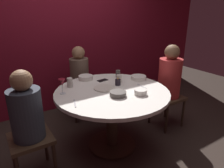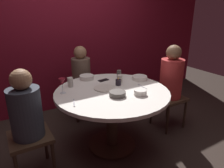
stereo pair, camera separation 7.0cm
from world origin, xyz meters
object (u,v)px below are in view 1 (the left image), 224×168
at_px(bowl_serving_large, 118,94).
at_px(bowl_salad_center, 86,78).
at_px(cell_phone, 103,80).
at_px(cup_near_candle, 118,74).
at_px(bowl_sauce_side, 141,92).
at_px(wine_glass, 62,83).
at_px(candle_holder, 118,82).
at_px(dining_table, 112,103).
at_px(bowl_small_white, 139,78).
at_px(dinner_plate, 104,88).
at_px(cup_by_left_diner, 70,83).
at_px(seated_diner_right, 170,78).
at_px(seated_diner_back, 80,74).
at_px(seated_diner_left, 27,115).
at_px(cup_by_right_diner, 119,79).

xyz_separation_m(bowl_serving_large, bowl_salad_center, (-0.06, 0.70, 0.00)).
height_order(cell_phone, cup_near_candle, cup_near_candle).
height_order(bowl_serving_large, cup_near_candle, cup_near_candle).
relative_size(bowl_serving_large, bowl_sauce_side, 1.28).
bearing_deg(wine_glass, candle_holder, -8.11).
distance_m(dining_table, wine_glass, 0.63).
xyz_separation_m(bowl_small_white, cup_near_candle, (-0.18, 0.23, 0.02)).
xyz_separation_m(dinner_plate, bowl_salad_center, (-0.04, 0.43, 0.02)).
xyz_separation_m(candle_holder, cup_by_left_diner, (-0.53, 0.26, 0.02)).
height_order(seated_diner_right, bowl_salad_center, seated_diner_right).
xyz_separation_m(wine_glass, bowl_serving_large, (0.49, -0.38, -0.10)).
xyz_separation_m(seated_diner_right, cup_near_candle, (-0.62, 0.38, 0.07)).
relative_size(bowl_salad_center, cup_by_left_diner, 1.65).
height_order(cell_phone, cup_by_left_diner, cup_by_left_diner).
bearing_deg(seated_diner_back, candle_holder, 10.79).
distance_m(bowl_small_white, bowl_sauce_side, 0.52).
height_order(wine_glass, dinner_plate, wine_glass).
bearing_deg(dining_table, candle_holder, 35.70).
bearing_deg(dinner_plate, candle_holder, 4.88).
bearing_deg(bowl_small_white, cup_by_left_diner, 166.10).
bearing_deg(cell_phone, bowl_serving_large, -19.92).
xyz_separation_m(seated_diner_left, bowl_small_white, (1.47, 0.15, 0.07)).
bearing_deg(cup_near_candle, seated_diner_left, -163.70).
bearing_deg(cup_near_candle, dining_table, -131.65).
height_order(dining_table, cup_by_right_diner, cup_by_right_diner).
xyz_separation_m(bowl_small_white, cup_by_left_diner, (-0.89, 0.22, 0.03)).
relative_size(seated_diner_left, bowl_serving_large, 6.34).
bearing_deg(dining_table, seated_diner_right, 0.00).
relative_size(seated_diner_right, wine_glass, 6.89).
bearing_deg(dining_table, wine_glass, 158.03).
bearing_deg(bowl_salad_center, cup_by_right_diner, -44.98).
relative_size(dining_table, cup_by_right_diner, 13.71).
distance_m(candle_holder, bowl_small_white, 0.36).
height_order(bowl_salad_center, cup_by_right_diner, cup_by_right_diner).
bearing_deg(bowl_salad_center, cup_by_left_diner, -151.28).
distance_m(seated_diner_left, cell_phone, 1.10).
xyz_separation_m(seated_diner_left, dinner_plate, (0.91, 0.10, 0.05)).
distance_m(seated_diner_back, cup_by_right_diner, 0.79).
bearing_deg(seated_diner_back, cup_by_left_diner, -33.08).
distance_m(wine_glass, cup_near_candle, 0.88).
relative_size(seated_diner_back, bowl_salad_center, 5.97).
bearing_deg(candle_holder, bowl_small_white, 5.54).
height_order(dining_table, wine_glass, wine_glass).
xyz_separation_m(bowl_salad_center, cup_by_right_diner, (0.32, -0.32, 0.02)).
xyz_separation_m(bowl_sauce_side, cup_by_left_diner, (-0.58, 0.64, 0.03)).
distance_m(seated_diner_left, bowl_salad_center, 1.02).
height_order(bowl_salad_center, bowl_small_white, bowl_salad_center).
relative_size(dining_table, bowl_small_white, 6.59).
bearing_deg(bowl_serving_large, seated_diner_right, 9.84).
height_order(bowl_salad_center, cup_near_candle, cup_near_candle).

